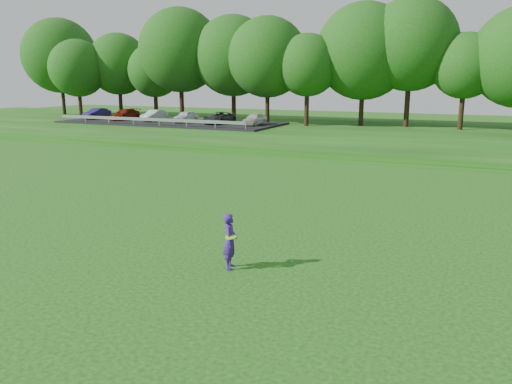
% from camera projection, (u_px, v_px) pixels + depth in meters
% --- Properties ---
extents(ground, '(140.00, 140.00, 0.00)m').
position_uv_depth(ground, '(225.00, 260.00, 14.80)').
color(ground, '#11450D').
rests_on(ground, ground).
extents(berm, '(130.00, 30.00, 0.60)m').
position_uv_depth(berm, '(400.00, 135.00, 44.96)').
color(berm, '#11450D').
rests_on(berm, ground).
extents(walking_path, '(130.00, 1.60, 0.04)m').
position_uv_depth(walking_path, '(367.00, 161.00, 32.58)').
color(walking_path, gray).
rests_on(walking_path, ground).
extents(treeline, '(104.00, 7.00, 15.00)m').
position_uv_depth(treeline, '(412.00, 48.00, 46.79)').
color(treeline, '#1F4710').
rests_on(treeline, berm).
extents(parking_lot, '(24.00, 9.00, 1.38)m').
position_uv_depth(parking_lot, '(171.00, 119.00, 53.28)').
color(parking_lot, black).
rests_on(parking_lot, berm).
extents(woman, '(0.55, 0.68, 1.60)m').
position_uv_depth(woman, '(230.00, 241.00, 14.01)').
color(woman, '#3A1C7F').
rests_on(woman, ground).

